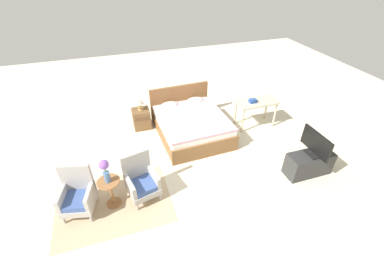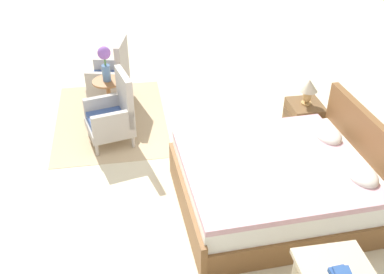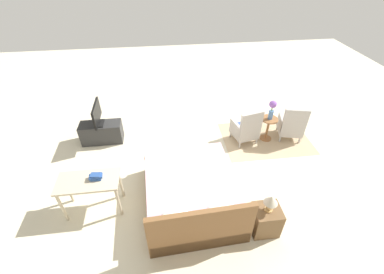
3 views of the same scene
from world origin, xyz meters
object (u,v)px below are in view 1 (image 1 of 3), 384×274
(nightstand, at_px, (142,119))
(book_stack, at_px, (253,101))
(armchair_by_window_left, at_px, (78,195))
(side_table, at_px, (111,190))
(flower_vase, at_px, (105,169))
(armchair_by_window_right, at_px, (141,181))
(tv_flatscreen, at_px, (316,144))
(vanity_desk, at_px, (256,105))
(bed, at_px, (191,124))
(table_lamp, at_px, (139,103))
(tv_stand, at_px, (309,164))

(nightstand, bearing_deg, book_stack, -17.09)
(armchair_by_window_left, relative_size, side_table, 1.55)
(side_table, relative_size, flower_vase, 1.24)
(armchair_by_window_right, distance_m, book_stack, 3.50)
(tv_flatscreen, relative_size, vanity_desk, 0.73)
(bed, distance_m, armchair_by_window_right, 2.26)
(bed, xyz_separation_m, flower_vase, (-2.08, -1.73, 0.59))
(nightstand, xyz_separation_m, table_lamp, (0.00, 0.00, 0.48))
(armchair_by_window_left, bearing_deg, tv_stand, -5.83)
(table_lamp, relative_size, tv_stand, 0.34)
(armchair_by_window_right, relative_size, vanity_desk, 0.88)
(bed, height_order, vanity_desk, bed)
(side_table, xyz_separation_m, table_lamp, (0.93, 2.42, 0.38))
(vanity_desk, bearing_deg, tv_stand, -85.56)
(bed, height_order, tv_flatscreen, tv_flatscreen)
(armchair_by_window_left, xyz_separation_m, armchair_by_window_right, (1.12, 0.00, 0.00))
(table_lamp, xyz_separation_m, tv_stand, (3.06, -2.84, -0.50))
(bed, xyz_separation_m, book_stack, (1.61, -0.16, 0.48))
(vanity_desk, distance_m, book_stack, 0.21)
(armchair_by_window_right, bearing_deg, flower_vase, -175.06)
(flower_vase, xyz_separation_m, tv_stand, (3.99, -0.42, -0.63))
(tv_stand, bearing_deg, armchair_by_window_left, 174.17)
(armchair_by_window_right, bearing_deg, bed, 47.92)
(tv_stand, bearing_deg, bed, 131.71)
(armchair_by_window_left, height_order, side_table, armchair_by_window_left)
(bed, bearing_deg, armchair_by_window_right, -132.08)
(table_lamp, bearing_deg, book_stack, -17.10)
(bed, height_order, table_lamp, bed)
(tv_flatscreen, relative_size, book_stack, 3.35)
(nightstand, bearing_deg, table_lamp, 90.00)
(armchair_by_window_left, height_order, flower_vase, flower_vase)
(flower_vase, distance_m, table_lamp, 2.59)
(bed, bearing_deg, tv_flatscreen, -48.26)
(armchair_by_window_right, distance_m, flower_vase, 0.76)
(nightstand, bearing_deg, armchair_by_window_left, -122.11)
(nightstand, bearing_deg, tv_stand, -42.80)
(bed, bearing_deg, nightstand, 149.01)
(armchair_by_window_right, distance_m, nightstand, 2.40)
(flower_vase, distance_m, tv_flatscreen, 4.01)
(vanity_desk, bearing_deg, nightstand, 164.17)
(flower_vase, bearing_deg, table_lamp, 69.04)
(side_table, height_order, table_lamp, table_lamp)
(tv_stand, xyz_separation_m, tv_flatscreen, (0.00, 0.00, 0.52))
(armchair_by_window_right, height_order, tv_stand, armchair_by_window_right)
(side_table, height_order, flower_vase, flower_vase)
(book_stack, bearing_deg, tv_stand, -81.39)
(armchair_by_window_right, distance_m, tv_stand, 3.46)
(nightstand, distance_m, tv_stand, 4.17)
(book_stack, bearing_deg, bed, 174.40)
(tv_flatscreen, height_order, book_stack, tv_flatscreen)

